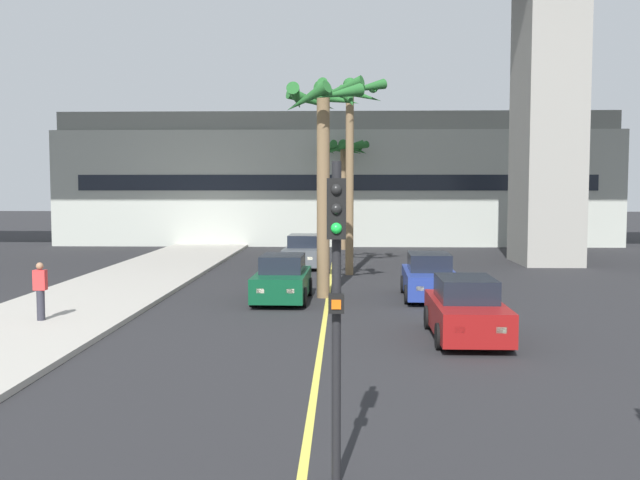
# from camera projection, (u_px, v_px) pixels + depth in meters

# --- Properties ---
(sidewalk_left) EXTENTS (4.80, 80.00, 0.15)m
(sidewalk_left) POSITION_uv_depth(u_px,v_px,m) (20.00, 330.00, 19.33)
(sidewalk_left) COLOR #ADA89E
(sidewalk_left) RESTS_ON ground
(lane_stripe_center) EXTENTS (0.14, 56.00, 0.01)m
(lane_stripe_center) POSITION_uv_depth(u_px,v_px,m) (329.00, 291.00, 27.05)
(lane_stripe_center) COLOR #DBCC4C
(lane_stripe_center) RESTS_ON ground
(pier_building_backdrop) EXTENTS (36.72, 8.04, 8.66)m
(pier_building_backdrop) POSITION_uv_depth(u_px,v_px,m) (336.00, 181.00, 50.41)
(pier_building_backdrop) COLOR #ADB2A8
(pier_building_backdrop) RESTS_ON ground
(car_queue_front) EXTENTS (1.93, 4.15, 1.56)m
(car_queue_front) POSITION_uv_depth(u_px,v_px,m) (429.00, 278.00, 25.28)
(car_queue_front) COLOR navy
(car_queue_front) RESTS_ON ground
(car_queue_second) EXTENTS (1.90, 4.14, 1.56)m
(car_queue_second) POSITION_uv_depth(u_px,v_px,m) (282.00, 280.00, 24.76)
(car_queue_second) COLOR #0C4728
(car_queue_second) RESTS_ON ground
(car_queue_third) EXTENTS (1.94, 4.15, 1.56)m
(car_queue_third) POSITION_uv_depth(u_px,v_px,m) (304.00, 252.00, 35.04)
(car_queue_third) COLOR #4C5156
(car_queue_third) RESTS_ON ground
(car_queue_fourth) EXTENTS (1.86, 4.11, 1.56)m
(car_queue_fourth) POSITION_uv_depth(u_px,v_px,m) (466.00, 311.00, 18.60)
(car_queue_fourth) COLOR maroon
(car_queue_fourth) RESTS_ON ground
(traffic_light_median_near) EXTENTS (0.24, 0.37, 4.20)m
(traffic_light_median_near) POSITION_uv_depth(u_px,v_px,m) (336.00, 278.00, 9.27)
(traffic_light_median_near) COLOR black
(traffic_light_median_near) RESTS_ON ground
(palm_tree_near_median) EXTENTS (3.21, 3.24, 6.72)m
(palm_tree_near_median) POSITION_uv_depth(u_px,v_px,m) (343.00, 157.00, 44.46)
(palm_tree_near_median) COLOR brown
(palm_tree_near_median) RESTS_ON ground
(palm_tree_mid_median) EXTENTS (3.24, 3.33, 8.54)m
(palm_tree_mid_median) POSITION_uv_depth(u_px,v_px,m) (350.00, 116.00, 31.59)
(palm_tree_mid_median) COLOR brown
(palm_tree_mid_median) RESTS_ON ground
(palm_tree_far_median) EXTENTS (2.86, 2.93, 7.44)m
(palm_tree_far_median) POSITION_uv_depth(u_px,v_px,m) (323.00, 135.00, 25.14)
(palm_tree_far_median) COLOR brown
(palm_tree_far_median) RESTS_ON ground
(pedestrian_mid_block) EXTENTS (0.34, 0.22, 1.62)m
(pedestrian_mid_block) POSITION_uv_depth(u_px,v_px,m) (40.00, 290.00, 20.32)
(pedestrian_mid_block) COLOR #2D2D38
(pedestrian_mid_block) RESTS_ON sidewalk_left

